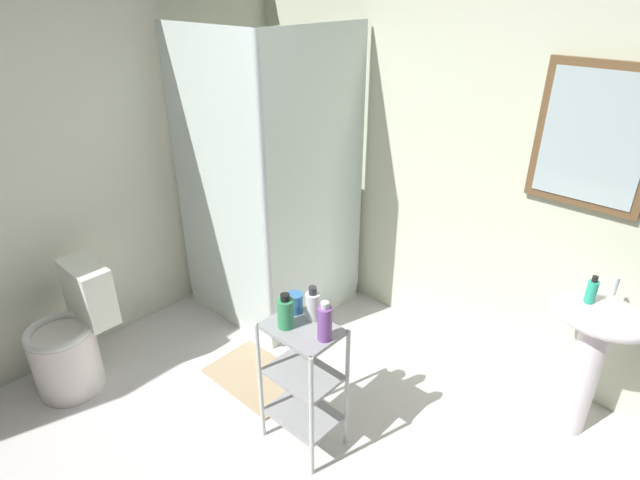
% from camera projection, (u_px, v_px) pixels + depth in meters
% --- Properties ---
extents(wall_back, '(4.20, 0.14, 2.50)m').
position_uv_depth(wall_back, '(486.00, 163.00, 2.97)').
color(wall_back, beige).
rests_on(wall_back, ground_plane).
extents(wall_left, '(0.10, 4.20, 2.50)m').
position_uv_depth(wall_left, '(30.00, 170.00, 2.87)').
color(wall_left, silver).
rests_on(wall_left, ground_plane).
extents(shower_stall, '(0.92, 0.92, 2.00)m').
position_uv_depth(shower_stall, '(272.00, 253.00, 3.64)').
color(shower_stall, white).
rests_on(shower_stall, ground_plane).
extents(pedestal_sink, '(0.46, 0.37, 0.81)m').
position_uv_depth(pedestal_sink, '(593.00, 343.00, 2.56)').
color(pedestal_sink, white).
rests_on(pedestal_sink, ground_plane).
extents(sink_faucet, '(0.03, 0.03, 0.10)m').
position_uv_depth(sink_faucet, '(615.00, 286.00, 2.51)').
color(sink_faucet, silver).
rests_on(sink_faucet, pedestal_sink).
extents(toilet, '(0.37, 0.49, 0.76)m').
position_uv_depth(toilet, '(72.00, 341.00, 2.99)').
color(toilet, white).
rests_on(toilet, ground_plane).
extents(storage_cart, '(0.38, 0.28, 0.74)m').
position_uv_depth(storage_cart, '(303.00, 376.00, 2.54)').
color(storage_cart, silver).
rests_on(storage_cart, ground_plane).
extents(hand_soap_bottle, '(0.05, 0.05, 0.14)m').
position_uv_depth(hand_soap_bottle, '(592.00, 291.00, 2.45)').
color(hand_soap_bottle, '#2DBC99').
rests_on(hand_soap_bottle, pedestal_sink).
extents(body_wash_bottle_green, '(0.08, 0.08, 0.18)m').
position_uv_depth(body_wash_bottle_green, '(286.00, 312.00, 2.38)').
color(body_wash_bottle_green, '#389B5F').
rests_on(body_wash_bottle_green, storage_cart).
extents(lotion_bottle_white, '(0.07, 0.07, 0.18)m').
position_uv_depth(lotion_bottle_white, '(313.00, 305.00, 2.44)').
color(lotion_bottle_white, white).
rests_on(lotion_bottle_white, storage_cart).
extents(conditioner_bottle_purple, '(0.07, 0.07, 0.20)m').
position_uv_depth(conditioner_bottle_purple, '(325.00, 323.00, 2.29)').
color(conditioner_bottle_purple, '#834CA4').
rests_on(conditioner_bottle_purple, storage_cart).
extents(rinse_cup, '(0.08, 0.08, 0.10)m').
position_uv_depth(rinse_cup, '(295.00, 303.00, 2.50)').
color(rinse_cup, '#3870B2').
rests_on(rinse_cup, storage_cart).
extents(bath_mat, '(0.60, 0.40, 0.02)m').
position_uv_depth(bath_mat, '(257.00, 377.00, 3.16)').
color(bath_mat, tan).
rests_on(bath_mat, ground_plane).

